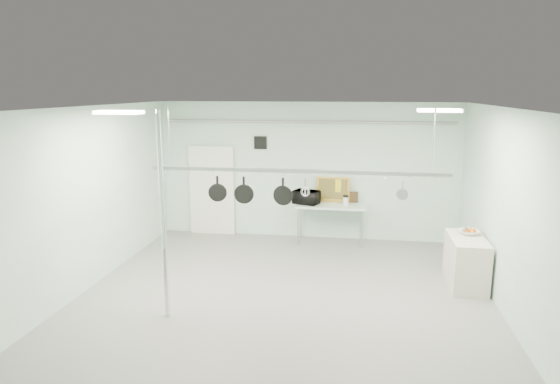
% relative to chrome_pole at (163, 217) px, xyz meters
% --- Properties ---
extents(floor, '(8.00, 8.00, 0.00)m').
position_rel_chrome_pole_xyz_m(floor, '(1.70, 0.60, -1.60)').
color(floor, gray).
rests_on(floor, ground).
extents(ceiling, '(7.00, 8.00, 0.02)m').
position_rel_chrome_pole_xyz_m(ceiling, '(1.70, 0.60, 1.59)').
color(ceiling, silver).
rests_on(ceiling, back_wall).
extents(back_wall, '(7.00, 0.02, 3.20)m').
position_rel_chrome_pole_xyz_m(back_wall, '(1.70, 4.59, 0.00)').
color(back_wall, silver).
rests_on(back_wall, floor).
extents(right_wall, '(0.02, 8.00, 3.20)m').
position_rel_chrome_pole_xyz_m(right_wall, '(5.19, 0.60, 0.00)').
color(right_wall, silver).
rests_on(right_wall, floor).
extents(door, '(1.10, 0.10, 2.20)m').
position_rel_chrome_pole_xyz_m(door, '(-0.60, 4.54, -0.55)').
color(door, silver).
rests_on(door, floor).
extents(wall_vent, '(0.30, 0.04, 0.30)m').
position_rel_chrome_pole_xyz_m(wall_vent, '(0.60, 4.57, 0.65)').
color(wall_vent, black).
rests_on(wall_vent, back_wall).
extents(conduit_pipe, '(6.60, 0.07, 0.07)m').
position_rel_chrome_pole_xyz_m(conduit_pipe, '(1.70, 4.50, 1.15)').
color(conduit_pipe, gray).
rests_on(conduit_pipe, back_wall).
extents(chrome_pole, '(0.08, 0.08, 3.20)m').
position_rel_chrome_pole_xyz_m(chrome_pole, '(0.00, 0.00, 0.00)').
color(chrome_pole, silver).
rests_on(chrome_pole, floor).
extents(prep_table, '(1.60, 0.70, 0.91)m').
position_rel_chrome_pole_xyz_m(prep_table, '(2.30, 4.20, -0.77)').
color(prep_table, silver).
rests_on(prep_table, floor).
extents(side_cabinet, '(0.60, 1.20, 0.90)m').
position_rel_chrome_pole_xyz_m(side_cabinet, '(4.85, 2.00, -1.15)').
color(side_cabinet, beige).
rests_on(side_cabinet, floor).
extents(pot_rack, '(4.80, 0.06, 1.00)m').
position_rel_chrome_pole_xyz_m(pot_rack, '(1.90, 0.90, 0.63)').
color(pot_rack, '#B7B7BC').
rests_on(pot_rack, ceiling).
extents(light_panel_left, '(0.65, 0.30, 0.05)m').
position_rel_chrome_pole_xyz_m(light_panel_left, '(-0.50, -0.20, 1.56)').
color(light_panel_left, white).
rests_on(light_panel_left, ceiling).
extents(light_panel_right, '(0.65, 0.30, 0.05)m').
position_rel_chrome_pole_xyz_m(light_panel_right, '(4.10, 1.20, 1.56)').
color(light_panel_right, white).
rests_on(light_panel_right, ceiling).
extents(microwave, '(0.66, 0.55, 0.31)m').
position_rel_chrome_pole_xyz_m(microwave, '(1.74, 4.18, -0.54)').
color(microwave, black).
rests_on(microwave, prep_table).
extents(coffee_canister, '(0.16, 0.16, 0.18)m').
position_rel_chrome_pole_xyz_m(coffee_canister, '(2.63, 4.22, -0.61)').
color(coffee_canister, silver).
rests_on(coffee_canister, prep_table).
extents(painting_large, '(0.79, 0.17, 0.58)m').
position_rel_chrome_pole_xyz_m(painting_large, '(2.32, 4.50, -0.41)').
color(painting_large, gold).
rests_on(painting_large, prep_table).
extents(painting_small, '(0.31, 0.11, 0.25)m').
position_rel_chrome_pole_xyz_m(painting_small, '(2.76, 4.50, -0.57)').
color(painting_small, '#372613').
rests_on(painting_small, prep_table).
extents(fruit_bowl, '(0.42, 0.42, 0.08)m').
position_rel_chrome_pole_xyz_m(fruit_bowl, '(4.91, 2.20, -0.66)').
color(fruit_bowl, silver).
rests_on(fruit_bowl, side_cabinet).
extents(skillet_left, '(0.31, 0.11, 0.41)m').
position_rel_chrome_pole_xyz_m(skillet_left, '(0.60, 0.90, 0.28)').
color(skillet_left, black).
rests_on(skillet_left, pot_rack).
extents(skillet_mid, '(0.32, 0.08, 0.43)m').
position_rel_chrome_pole_xyz_m(skillet_mid, '(1.04, 0.90, 0.27)').
color(skillet_mid, black).
rests_on(skillet_mid, pot_rack).
extents(skillet_right, '(0.33, 0.11, 0.44)m').
position_rel_chrome_pole_xyz_m(skillet_right, '(1.69, 0.90, 0.26)').
color(skillet_right, black).
rests_on(skillet_right, pot_rack).
extents(whisk, '(0.15, 0.15, 0.29)m').
position_rel_chrome_pole_xyz_m(whisk, '(2.05, 0.90, 0.34)').
color(whisk, '#A8A8AD').
rests_on(whisk, pot_rack).
extents(grater, '(0.09, 0.03, 0.22)m').
position_rel_chrome_pole_xyz_m(grater, '(2.58, 0.90, 0.38)').
color(grater, gold).
rests_on(grater, pot_rack).
extents(saucepan, '(0.20, 0.17, 0.31)m').
position_rel_chrome_pole_xyz_m(saucepan, '(3.58, 0.90, 0.33)').
color(saucepan, silver).
rests_on(saucepan, pot_rack).
extents(fruit_cluster, '(0.24, 0.24, 0.09)m').
position_rel_chrome_pole_xyz_m(fruit_cluster, '(4.91, 2.20, -0.62)').
color(fruit_cluster, '#B22C10').
rests_on(fruit_cluster, fruit_bowl).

